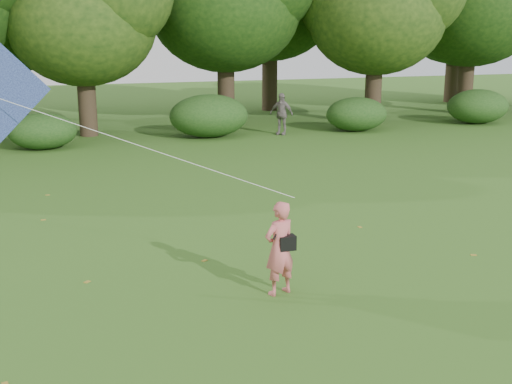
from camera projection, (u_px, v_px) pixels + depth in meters
name	position (u px, v px, depth m)	size (l,w,h in m)	color
ground	(309.00, 302.00, 11.03)	(100.00, 100.00, 0.00)	#265114
man_kite_flyer	(280.00, 248.00, 11.18)	(0.62, 0.40, 1.69)	#D16263
bystander_right	(281.00, 114.00, 28.83)	(1.10, 0.46, 1.88)	slate
crossbody_bag	(286.00, 242.00, 11.16)	(0.43, 0.20, 0.69)	black
tree_line	(154.00, 9.00, 31.19)	(54.70, 15.30, 9.48)	#3A2D1E
shrub_band	(124.00, 122.00, 26.74)	(39.15, 3.22, 1.88)	#264919
fallen_leaves	(207.00, 279.00, 12.02)	(9.18, 13.17, 0.01)	olive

